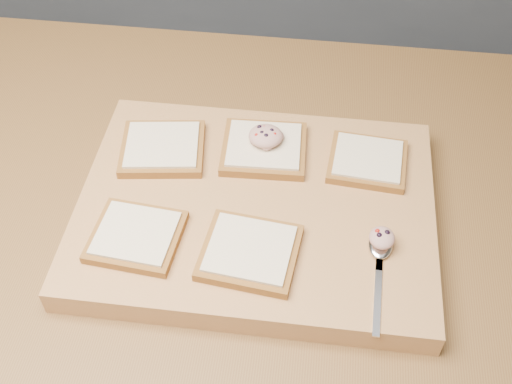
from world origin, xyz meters
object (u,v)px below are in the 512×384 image
bread_far_center (264,148)px  spoon (380,252)px  cutting_board (256,210)px  tuna_salad_dollop (266,136)px

bread_far_center → spoon: bearing=-44.6°
bread_far_center → cutting_board: bearing=-89.9°
tuna_salad_dollop → bread_far_center: bearing=-110.3°
tuna_salad_dollop → spoon: bearing=-45.6°
cutting_board → tuna_salad_dollop: tuna_salad_dollop is taller
cutting_board → tuna_salad_dollop: size_ratio=9.83×
spoon → cutting_board: bearing=157.3°
cutting_board → spoon: (0.17, -0.07, 0.02)m
bread_far_center → spoon: (0.17, -0.17, -0.00)m
bread_far_center → tuna_salad_dollop: 0.02m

